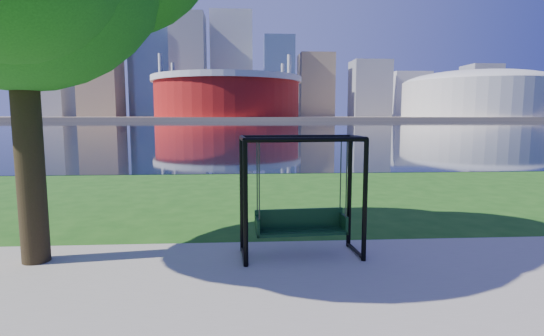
{
  "coord_description": "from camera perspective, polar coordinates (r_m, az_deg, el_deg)",
  "views": [
    {
      "loc": [
        -0.43,
        -6.98,
        2.61
      ],
      "look_at": [
        0.02,
        0.0,
        1.75
      ],
      "focal_mm": 28.0,
      "sensor_mm": 36.0,
      "label": 1
    }
  ],
  "objects": [
    {
      "name": "skyline",
      "position": [
        328.09,
        -4.46,
        12.83
      ],
      "size": [
        392.0,
        66.0,
        96.5
      ],
      "color": "gray",
      "rests_on": "far_bank"
    },
    {
      "name": "river",
      "position": [
        109.01,
        -3.49,
        5.65
      ],
      "size": [
        900.0,
        180.0,
        0.02
      ],
      "primitive_type": "cube",
      "color": "black",
      "rests_on": "ground"
    },
    {
      "name": "path",
      "position": [
        6.99,
        0.07,
        -14.77
      ],
      "size": [
        120.0,
        4.0,
        0.03
      ],
      "primitive_type": "cube",
      "color": "#9E937F",
      "rests_on": "ground"
    },
    {
      "name": "ground",
      "position": [
        7.46,
        -0.19,
        -13.45
      ],
      "size": [
        900.0,
        900.0,
        0.0
      ],
      "primitive_type": "plane",
      "color": "#1E5114",
      "rests_on": "ground"
    },
    {
      "name": "far_bank",
      "position": [
        312.98,
        -3.64,
        6.72
      ],
      "size": [
        900.0,
        228.0,
        2.0
      ],
      "primitive_type": "cube",
      "color": "#937F60",
      "rests_on": "ground"
    },
    {
      "name": "arena",
      "position": [
        277.61,
        25.85,
        9.07
      ],
      "size": [
        84.0,
        84.0,
        26.56
      ],
      "color": "beige",
      "rests_on": "far_bank"
    },
    {
      "name": "stadium",
      "position": [
        242.45,
        -6.04,
        9.73
      ],
      "size": [
        83.0,
        83.0,
        32.0
      ],
      "color": "maroon",
      "rests_on": "far_bank"
    },
    {
      "name": "swing",
      "position": [
        7.82,
        3.91,
        -4.21
      ],
      "size": [
        2.26,
        1.11,
        2.25
      ],
      "rotation": [
        0.0,
        0.0,
        0.07
      ],
      "color": "black",
      "rests_on": "ground"
    }
  ]
}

